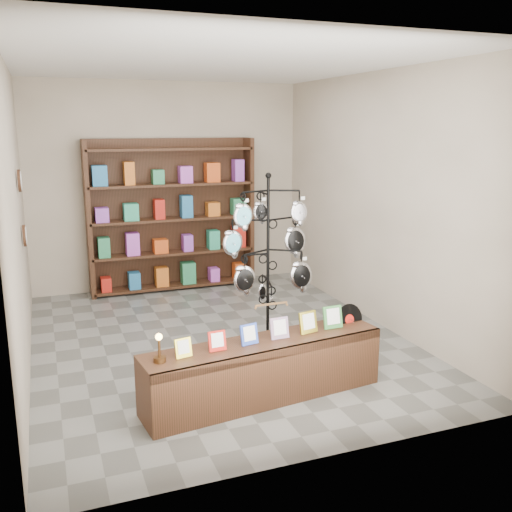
{
  "coord_description": "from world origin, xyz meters",
  "views": [
    {
      "loc": [
        -1.76,
        -5.83,
        2.38
      ],
      "look_at": [
        0.07,
        -1.0,
        1.19
      ],
      "focal_mm": 40.0,
      "sensor_mm": 36.0,
      "label": 1
    }
  ],
  "objects": [
    {
      "name": "front_shelf",
      "position": [
        -0.04,
        -1.48,
        0.27
      ],
      "size": [
        2.24,
        0.72,
        0.78
      ],
      "rotation": [
        0.0,
        0.0,
        0.12
      ],
      "color": "black",
      "rests_on": "ground"
    },
    {
      "name": "back_shelving",
      "position": [
        0.0,
        2.3,
        1.03
      ],
      "size": [
        2.42,
        0.36,
        2.2
      ],
      "color": "black",
      "rests_on": "ground"
    },
    {
      "name": "ground",
      "position": [
        0.0,
        0.0,
        0.0
      ],
      "size": [
        5.0,
        5.0,
        0.0
      ],
      "primitive_type": "plane",
      "color": "slate",
      "rests_on": "ground"
    },
    {
      "name": "room_envelope",
      "position": [
        0.0,
        0.0,
        1.85
      ],
      "size": [
        5.0,
        5.0,
        5.0
      ],
      "color": "#BEAE99",
      "rests_on": "ground"
    },
    {
      "name": "wall_clocks",
      "position": [
        -1.97,
        0.8,
        1.5
      ],
      "size": [
        0.03,
        0.24,
        0.84
      ],
      "color": "black",
      "rests_on": "ground"
    },
    {
      "name": "display_tree",
      "position": [
        0.42,
        -0.41,
        1.1
      ],
      "size": [
        0.98,
        0.85,
        1.91
      ],
      "rotation": [
        0.0,
        0.0,
        -0.07
      ],
      "color": "black",
      "rests_on": "ground"
    }
  ]
}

